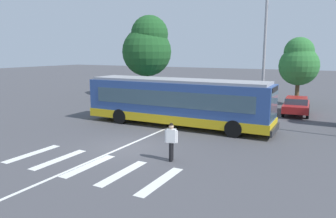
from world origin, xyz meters
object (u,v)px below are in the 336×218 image
object	(u,v)px
parked_car_red	(296,105)
background_tree_right	(299,62)
parked_car_silver	(229,100)
pedestrian_crossing_street	(171,140)
twin_arm_street_lamp	(265,32)
city_transit_bus	(177,102)
parked_car_teal	(148,93)
background_tree_left	(148,47)
parked_car_charcoal	(197,97)
parked_car_blue	(172,96)
parked_car_white	(262,101)

from	to	relation	value
parked_car_red	background_tree_right	world-z (taller)	background_tree_right
parked_car_silver	background_tree_right	bearing A→B (deg)	43.49
parked_car_red	pedestrian_crossing_street	bearing A→B (deg)	-103.94
background_tree_right	twin_arm_street_lamp	bearing A→B (deg)	-103.45
twin_arm_street_lamp	background_tree_right	world-z (taller)	twin_arm_street_lamp
parked_car_red	twin_arm_street_lamp	xyz separation A→B (m)	(-2.19, -2.03, 5.38)
city_transit_bus	parked_car_teal	distance (m)	11.19
parked_car_teal	background_tree_left	size ratio (longest dim) A/B	0.53
parked_car_teal	parked_car_charcoal	world-z (taller)	same
parked_car_blue	background_tree_right	distance (m)	11.71
twin_arm_street_lamp	background_tree_left	size ratio (longest dim) A/B	1.18
city_transit_bus	pedestrian_crossing_street	distance (m)	6.94
parked_car_blue	twin_arm_street_lamp	xyz separation A→B (m)	(8.65, -2.19, 5.38)
pedestrian_crossing_street	parked_car_red	distance (m)	14.51
pedestrian_crossing_street	twin_arm_street_lamp	size ratio (longest dim) A/B	0.17
pedestrian_crossing_street	parked_car_teal	distance (m)	17.89
parked_car_red	twin_arm_street_lamp	size ratio (longest dim) A/B	0.46
parked_car_silver	twin_arm_street_lamp	size ratio (longest dim) A/B	0.46
parked_car_red	parked_car_blue	bearing A→B (deg)	179.20
pedestrian_crossing_street	background_tree_right	distance (m)	19.31
parked_car_silver	parked_car_red	xyz separation A→B (m)	(5.43, -0.17, 0.00)
parked_car_charcoal	parked_car_red	world-z (taller)	same
city_transit_bus	pedestrian_crossing_street	world-z (taller)	city_transit_bus
parked_car_silver	city_transit_bus	bearing A→B (deg)	-96.84
pedestrian_crossing_street	background_tree_right	bearing A→B (deg)	81.16
city_transit_bus	parked_car_charcoal	distance (m)	8.39
parked_car_white	twin_arm_street_lamp	distance (m)	5.99
parked_car_silver	background_tree_right	size ratio (longest dim) A/B	0.77
city_transit_bus	parked_car_teal	bearing A→B (deg)	131.63
pedestrian_crossing_street	parked_car_teal	size ratio (longest dim) A/B	0.38
parked_car_red	parked_car_charcoal	bearing A→B (deg)	177.91
parked_car_white	parked_car_red	bearing A→B (deg)	-11.19
parked_car_silver	twin_arm_street_lamp	world-z (taller)	twin_arm_street_lamp
city_transit_bus	parked_car_white	world-z (taller)	city_transit_bus
parked_car_teal	twin_arm_street_lamp	xyz separation A→B (m)	(11.61, -2.58, 5.38)
twin_arm_street_lamp	background_tree_left	bearing A→B (deg)	158.29
parked_car_blue	parked_car_charcoal	distance (m)	2.47
parked_car_charcoal	parked_car_red	distance (m)	8.39
city_transit_bus	twin_arm_street_lamp	xyz separation A→B (m)	(4.19, 5.76, 4.56)
parked_car_blue	parked_car_red	world-z (taller)	same
parked_car_silver	background_tree_left	size ratio (longest dim) A/B	0.54
parked_car_teal	parked_car_silver	distance (m)	8.38
parked_car_silver	parked_car_white	distance (m)	2.73
city_transit_bus	parked_car_red	xyz separation A→B (m)	(6.39, 7.80, -0.82)
parked_car_blue	twin_arm_street_lamp	world-z (taller)	twin_arm_street_lamp
pedestrian_crossing_street	parked_car_red	xyz separation A→B (m)	(3.50, 14.08, -0.20)
parked_car_teal	parked_car_silver	world-z (taller)	same
city_transit_bus	pedestrian_crossing_street	bearing A→B (deg)	-65.29
parked_car_teal	parked_car_silver	size ratio (longest dim) A/B	0.98
city_transit_bus	parked_car_white	xyz separation A→B (m)	(3.66, 8.34, -0.82)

